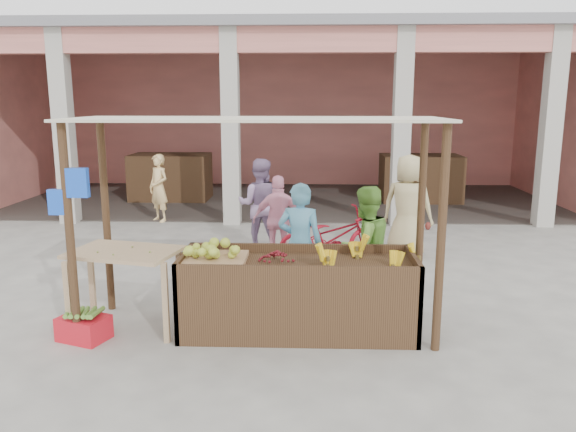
{
  "coord_description": "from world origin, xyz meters",
  "views": [
    {
      "loc": [
        0.6,
        -5.99,
        2.56
      ],
      "look_at": [
        0.34,
        1.2,
        1.08
      ],
      "focal_mm": 35.0,
      "sensor_mm": 36.0,
      "label": 1
    }
  ],
  "objects_px": {
    "red_crate": "(84,328)",
    "vendor_blue": "(300,240)",
    "side_table": "(125,263)",
    "fruit_stall": "(298,297)",
    "vendor_green": "(365,245)",
    "motorcycle": "(332,236)"
  },
  "relations": [
    {
      "from": "red_crate",
      "to": "vendor_blue",
      "type": "bearing_deg",
      "value": 47.36
    },
    {
      "from": "side_table",
      "to": "red_crate",
      "type": "relative_size",
      "value": 2.57
    },
    {
      "from": "fruit_stall",
      "to": "vendor_green",
      "type": "bearing_deg",
      "value": 42.98
    },
    {
      "from": "vendor_green",
      "to": "motorcycle",
      "type": "height_order",
      "value": "vendor_green"
    },
    {
      "from": "fruit_stall",
      "to": "vendor_blue",
      "type": "distance_m",
      "value": 0.98
    },
    {
      "from": "vendor_green",
      "to": "side_table",
      "type": "bearing_deg",
      "value": -16.98
    },
    {
      "from": "vendor_green",
      "to": "motorcycle",
      "type": "bearing_deg",
      "value": -112.67
    },
    {
      "from": "red_crate",
      "to": "vendor_green",
      "type": "distance_m",
      "value": 3.39
    },
    {
      "from": "fruit_stall",
      "to": "side_table",
      "type": "distance_m",
      "value": 1.97
    },
    {
      "from": "side_table",
      "to": "motorcycle",
      "type": "xyz_separation_m",
      "value": [
        2.41,
        2.6,
        -0.3
      ]
    },
    {
      "from": "vendor_green",
      "to": "motorcycle",
      "type": "xyz_separation_m",
      "value": [
        -0.33,
        1.81,
        -0.33
      ]
    },
    {
      "from": "vendor_blue",
      "to": "side_table",
      "type": "bearing_deg",
      "value": 35.72
    },
    {
      "from": "motorcycle",
      "to": "vendor_green",
      "type": "bearing_deg",
      "value": 171.13
    },
    {
      "from": "side_table",
      "to": "motorcycle",
      "type": "height_order",
      "value": "motorcycle"
    },
    {
      "from": "motorcycle",
      "to": "red_crate",
      "type": "bearing_deg",
      "value": 116.54
    },
    {
      "from": "fruit_stall",
      "to": "red_crate",
      "type": "relative_size",
      "value": 5.16
    },
    {
      "from": "vendor_blue",
      "to": "fruit_stall",
      "type": "bearing_deg",
      "value": 100.1
    },
    {
      "from": "fruit_stall",
      "to": "side_table",
      "type": "height_order",
      "value": "side_table"
    },
    {
      "from": "vendor_green",
      "to": "red_crate",
      "type": "bearing_deg",
      "value": -14.05
    },
    {
      "from": "motorcycle",
      "to": "side_table",
      "type": "bearing_deg",
      "value": 117.86
    },
    {
      "from": "side_table",
      "to": "vendor_blue",
      "type": "bearing_deg",
      "value": 37.75
    },
    {
      "from": "fruit_stall",
      "to": "vendor_blue",
      "type": "relative_size",
      "value": 1.55
    }
  ]
}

